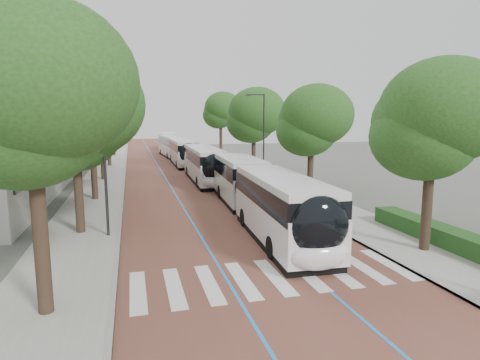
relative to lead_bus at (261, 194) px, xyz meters
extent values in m
plane|color=#51544C|center=(-2.24, -8.93, -1.63)|extent=(160.00, 160.00, 0.00)
cube|color=brown|center=(-2.24, 31.07, -1.62)|extent=(11.00, 140.00, 0.02)
cube|color=gray|center=(-9.74, 31.07, -1.57)|extent=(4.00, 140.00, 0.12)
cube|color=gray|center=(5.26, 31.07, -1.57)|extent=(4.00, 140.00, 0.12)
cube|color=gray|center=(-7.84, 31.07, -1.57)|extent=(0.20, 140.00, 0.14)
cube|color=gray|center=(3.36, 31.07, -1.57)|extent=(0.20, 140.00, 0.14)
cube|color=silver|center=(-7.04, -7.93, -1.60)|extent=(0.55, 3.60, 0.01)
cube|color=silver|center=(-5.79, -7.93, -1.60)|extent=(0.55, 3.60, 0.01)
cube|color=silver|center=(-4.54, -7.93, -1.60)|extent=(0.55, 3.60, 0.01)
cube|color=silver|center=(-3.29, -7.93, -1.60)|extent=(0.55, 3.60, 0.01)
cube|color=silver|center=(-2.04, -7.93, -1.60)|extent=(0.55, 3.60, 0.01)
cube|color=silver|center=(-0.79, -7.93, -1.60)|extent=(0.55, 3.60, 0.01)
cube|color=silver|center=(0.46, -7.93, -1.60)|extent=(0.55, 3.60, 0.01)
cube|color=silver|center=(1.71, -7.93, -1.60)|extent=(0.55, 3.60, 0.01)
cube|color=silver|center=(2.96, -7.93, -1.60)|extent=(0.55, 3.60, 0.01)
cube|color=#297ED0|center=(-3.84, 31.07, -1.60)|extent=(0.12, 126.00, 0.01)
cube|color=#297ED0|center=(-0.64, 31.07, -1.60)|extent=(0.12, 126.00, 0.01)
cube|color=black|center=(-12.69, 19.07, 1.37)|extent=(0.12, 38.00, 1.60)
cube|color=black|center=(-12.69, 19.07, 4.57)|extent=(0.12, 38.00, 1.60)
cube|color=black|center=(-12.69, 19.07, 7.77)|extent=(0.12, 38.00, 1.60)
cube|color=black|center=(-12.69, 19.07, 10.77)|extent=(0.12, 38.00, 1.60)
cylinder|color=#29292B|center=(4.56, 13.07, 2.49)|extent=(0.14, 0.14, 8.00)
cube|color=#29292B|center=(3.76, 13.07, 6.39)|extent=(1.70, 0.12, 0.12)
cube|color=#29292B|center=(3.06, 13.07, 6.31)|extent=(0.50, 0.20, 0.10)
cylinder|color=#29292B|center=(-8.34, -0.93, 2.49)|extent=(0.14, 0.14, 8.00)
cylinder|color=black|center=(-9.74, -8.93, 0.62)|extent=(0.44, 0.44, 4.49)
ellipsoid|color=#1F4717|center=(-9.74, -8.93, 4.70)|extent=(5.43, 5.43, 4.61)
cylinder|color=black|center=(-9.74, 0.07, 0.51)|extent=(0.44, 0.44, 4.28)
ellipsoid|color=#1F4717|center=(-9.74, 0.07, 4.40)|extent=(6.38, 6.38, 5.42)
cylinder|color=black|center=(-9.74, 9.07, 0.82)|extent=(0.44, 0.44, 4.90)
ellipsoid|color=#1F4717|center=(-9.74, 9.07, 5.28)|extent=(6.38, 6.38, 5.42)
cylinder|color=black|center=(-9.74, 19.07, 0.90)|extent=(0.44, 0.44, 5.06)
ellipsoid|color=#1F4717|center=(-9.74, 19.07, 5.50)|extent=(5.52, 5.52, 4.69)
cylinder|color=black|center=(-9.74, 31.07, 0.62)|extent=(0.44, 0.44, 4.50)
ellipsoid|color=#1F4717|center=(-9.74, 31.07, 4.72)|extent=(5.15, 5.15, 4.38)
cylinder|color=black|center=(-9.74, 46.07, 0.80)|extent=(0.44, 0.44, 4.86)
ellipsoid|color=#1F4717|center=(-9.74, 46.07, 5.23)|extent=(5.63, 5.63, 4.78)
cylinder|color=black|center=(5.46, -6.93, 0.38)|extent=(0.44, 0.44, 4.01)
ellipsoid|color=#1F4717|center=(5.46, -6.93, 4.02)|extent=(5.31, 5.31, 4.52)
cylinder|color=black|center=(5.46, 5.07, 0.35)|extent=(0.44, 0.44, 3.95)
ellipsoid|color=#1F4717|center=(5.46, 5.07, 3.94)|extent=(5.19, 5.19, 4.41)
cylinder|color=black|center=(5.46, 19.07, 0.51)|extent=(0.44, 0.44, 4.28)
ellipsoid|color=#1F4717|center=(5.46, 19.07, 4.40)|extent=(6.02, 6.02, 5.12)
cylinder|color=black|center=(5.46, 35.07, 0.82)|extent=(0.44, 0.44, 4.90)
ellipsoid|color=#1F4717|center=(5.46, 35.07, 5.27)|extent=(5.26, 5.26, 4.47)
cylinder|color=black|center=(0.07, 1.30, 0.15)|extent=(2.34, 1.02, 2.30)
cube|color=white|center=(-0.20, -3.82, -0.37)|extent=(2.99, 9.48, 1.82)
cube|color=black|center=(-0.20, -3.82, 0.77)|extent=(3.02, 9.29, 0.97)
cube|color=silver|center=(-0.20, -3.82, 1.42)|extent=(2.93, 9.29, 0.31)
cube|color=black|center=(-0.20, -3.82, -1.45)|extent=(2.92, 9.10, 0.35)
cube|color=white|center=(0.30, 5.61, -0.37)|extent=(2.91, 7.86, 1.82)
cube|color=black|center=(0.30, 5.61, 0.77)|extent=(2.94, 7.71, 0.97)
cube|color=silver|center=(0.30, 5.61, 1.42)|extent=(2.85, 7.70, 0.31)
cube|color=black|center=(0.30, 5.61, -1.45)|extent=(2.84, 7.55, 0.35)
ellipsoid|color=black|center=(-0.44, -8.35, 0.38)|extent=(2.41, 1.22, 2.28)
ellipsoid|color=white|center=(-0.45, -8.40, -0.76)|extent=(2.40, 1.12, 1.14)
cylinder|color=black|center=(-1.45, -6.04, -1.13)|extent=(0.35, 1.01, 1.00)
cylinder|color=black|center=(0.80, -6.16, -1.13)|extent=(0.35, 1.01, 1.00)
cylinder|color=black|center=(-0.74, 7.34, -1.13)|extent=(0.35, 1.01, 1.00)
cylinder|color=black|center=(1.52, 7.22, -1.13)|extent=(0.35, 1.01, 1.00)
cylinder|color=black|center=(-1.17, -0.69, -1.13)|extent=(0.35, 1.01, 1.00)
cylinder|color=black|center=(1.09, -0.81, -1.13)|extent=(0.35, 1.01, 1.00)
cube|color=white|center=(-0.40, 15.94, -0.37)|extent=(2.75, 12.05, 1.82)
cube|color=black|center=(-0.40, 15.94, 0.77)|extent=(2.79, 11.81, 0.97)
cube|color=silver|center=(-0.40, 15.94, 1.42)|extent=(2.70, 11.81, 0.31)
cube|color=black|center=(-0.40, 15.94, -1.45)|extent=(2.69, 11.57, 0.35)
ellipsoid|color=black|center=(-0.52, 10.09, 0.38)|extent=(2.37, 1.15, 2.28)
ellipsoid|color=white|center=(-0.52, 10.04, -0.76)|extent=(2.37, 1.05, 1.14)
cylinder|color=black|center=(-1.61, 12.37, -1.13)|extent=(0.32, 1.01, 1.00)
cylinder|color=black|center=(0.65, 12.32, -1.13)|extent=(0.32, 1.01, 1.00)
cylinder|color=black|center=(-1.45, 19.76, -1.13)|extent=(0.32, 1.01, 1.00)
cylinder|color=black|center=(0.81, 19.72, -1.13)|extent=(0.32, 1.01, 1.00)
cube|color=white|center=(-0.64, 30.05, -0.37)|extent=(2.61, 12.02, 1.82)
cube|color=black|center=(-0.64, 30.05, 0.77)|extent=(2.65, 11.78, 0.97)
cube|color=silver|center=(-0.64, 30.05, 1.42)|extent=(2.56, 11.78, 0.31)
cube|color=black|center=(-0.64, 30.05, -1.45)|extent=(2.56, 11.54, 0.35)
ellipsoid|color=black|center=(-0.69, 24.20, 0.38)|extent=(2.36, 1.12, 2.28)
ellipsoid|color=white|center=(-0.69, 24.15, -0.76)|extent=(2.36, 1.02, 1.14)
cylinder|color=black|center=(-1.80, 26.46, -1.13)|extent=(0.31, 1.00, 1.00)
cylinder|color=black|center=(0.46, 26.44, -1.13)|extent=(0.31, 1.00, 1.00)
cylinder|color=black|center=(-1.73, 33.86, -1.13)|extent=(0.31, 1.00, 1.00)
cylinder|color=black|center=(0.53, 33.84, -1.13)|extent=(0.31, 1.00, 1.00)
cube|color=white|center=(-0.92, 42.07, -0.37)|extent=(3.22, 12.13, 1.82)
cube|color=black|center=(-0.92, 42.07, 0.77)|extent=(3.24, 11.89, 0.97)
cube|color=silver|center=(-0.92, 42.07, 1.42)|extent=(3.15, 11.89, 0.31)
cube|color=black|center=(-0.92, 42.07, -1.45)|extent=(3.14, 11.65, 0.35)
ellipsoid|color=black|center=(-0.57, 36.23, 0.38)|extent=(2.41, 1.24, 2.28)
ellipsoid|color=white|center=(-0.57, 36.18, -0.76)|extent=(2.41, 1.14, 1.14)
cylinder|color=black|center=(-1.83, 38.41, -1.13)|extent=(0.36, 1.02, 1.00)
cylinder|color=black|center=(0.42, 38.55, -1.13)|extent=(0.36, 1.02, 1.00)
cylinder|color=black|center=(-2.28, 45.80, -1.13)|extent=(0.36, 1.02, 1.00)
cylinder|color=black|center=(-0.02, 45.93, -1.13)|extent=(0.36, 1.02, 1.00)
cube|color=white|center=(0.03, 56.18, -0.37)|extent=(3.18, 12.12, 1.82)
cube|color=black|center=(0.03, 56.18, 0.77)|extent=(3.21, 11.89, 0.97)
cube|color=silver|center=(0.03, 56.18, 1.42)|extent=(3.12, 11.88, 0.31)
cube|color=black|center=(0.03, 56.18, -1.45)|extent=(3.10, 11.64, 0.35)
ellipsoid|color=black|center=(-0.30, 50.34, 0.38)|extent=(2.41, 1.23, 2.28)
ellipsoid|color=white|center=(-0.31, 50.29, -0.76)|extent=(2.40, 1.13, 1.14)
cylinder|color=black|center=(-1.30, 52.65, -1.13)|extent=(0.36, 1.02, 1.00)
cylinder|color=black|center=(0.95, 52.52, -1.13)|extent=(0.36, 1.02, 1.00)
cylinder|color=black|center=(-0.88, 60.04, -1.13)|extent=(0.36, 1.02, 1.00)
cylinder|color=black|center=(1.37, 59.91, -1.13)|extent=(0.36, 1.02, 1.00)
camera|label=1|loc=(-7.06, -21.47, 4.28)|focal=30.00mm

